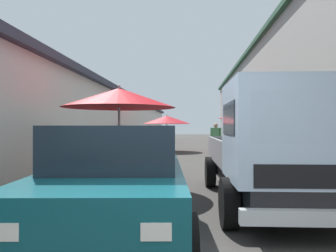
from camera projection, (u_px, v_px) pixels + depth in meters
name	position (u px, v px, depth m)	size (l,w,h in m)	color
ground	(192.00, 156.00, 15.37)	(90.00, 90.00, 0.00)	#3D3A38
building_left_whitewash	(63.00, 121.00, 18.15)	(49.80, 7.50, 3.50)	silver
building_right_concrete	(328.00, 92.00, 17.09)	(49.80, 7.50, 6.65)	gray
fruit_stall_far_right	(240.00, 119.00, 17.25)	(2.25, 2.25, 2.46)	#9E9EA3
fruit_stall_far_left	(167.00, 122.00, 18.49)	(2.84, 2.84, 2.17)	#9E9EA3
fruit_stall_near_left	(118.00, 106.00, 7.32)	(2.66, 2.66, 2.42)	#9E9EA3
hatchback_car	(119.00, 177.00, 4.38)	(4.03, 2.17, 1.45)	#0F4C56
delivery_truck	(277.00, 151.00, 5.06)	(4.96, 2.05, 2.08)	black
vendor_by_crates	(216.00, 137.00, 15.43)	(0.45, 0.51, 1.61)	#232328
parked_scooter	(304.00, 159.00, 9.52)	(1.69, 0.33, 1.14)	black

